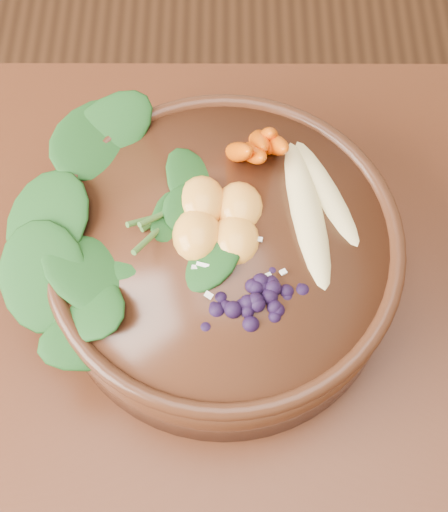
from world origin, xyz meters
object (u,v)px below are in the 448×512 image
Objects in this scene: stoneware_bowl at (224,261)px; carrot_cluster at (249,116)px; banana_halves at (319,194)px; mandarin_cluster at (218,210)px; blueberry_pile at (257,292)px; dining_table at (377,461)px; kale_heap at (144,183)px.

carrot_cluster reaches higher than stoneware_bowl.
mandarin_cluster is at bearing 170.25° from banana_halves.
banana_halves is at bearing -66.94° from carrot_cluster.
dining_table is at bearing -37.98° from blueberry_pile.
banana_halves is 1.85× the size of mandarin_cluster.
stoneware_bowl is 0.11m from banana_halves.
banana_halves is at bearing 24.35° from stoneware_bowl.
kale_heap reaches higher than blueberry_pile.
blueberry_pile is at bearing -67.65° from mandarin_cluster.
kale_heap is 1.42× the size of blueberry_pile.
blueberry_pile is (0.01, -0.17, -0.02)m from carrot_cluster.
carrot_cluster is at bearing 32.12° from kale_heap.
dining_table is at bearing -84.55° from carrot_cluster.
blueberry_pile is at bearing 142.02° from dining_table.
stoneware_bowl is (-0.16, 0.17, 0.14)m from dining_table.
carrot_cluster is at bearing 92.06° from blueberry_pile.
dining_table is 0.26m from blueberry_pile.
dining_table is 7.39× the size of kale_heap.
dining_table is 0.38m from kale_heap.
mandarin_cluster reaches higher than banana_halves.
banana_halves is (0.06, -0.07, -0.03)m from carrot_cluster.
blueberry_pile is (0.03, -0.06, 0.07)m from stoneware_bowl.
stoneware_bowl is 0.11m from kale_heap.
carrot_cluster is 0.47× the size of banana_halves.
stoneware_bowl is 1.53× the size of kale_heap.
carrot_cluster is 0.10m from banana_halves.
blueberry_pile reaches higher than banana_halves.
kale_heap is (-0.07, 0.04, 0.07)m from stoneware_bowl.
blueberry_pile reaches higher than stoneware_bowl.
stoneware_bowl is 0.07m from mandarin_cluster.
blueberry_pile is at bearing -109.55° from carrot_cluster.
kale_heap is 2.07× the size of mandarin_cluster.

